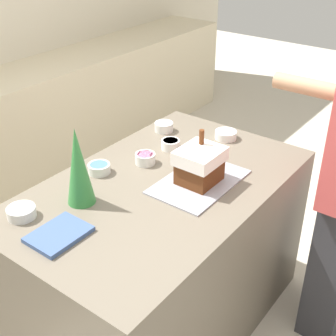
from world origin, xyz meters
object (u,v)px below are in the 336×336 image
(candy_bowl_near_tray_left, at_px, (226,134))
(candy_bowl_front_corner, at_px, (99,168))
(candy_bowl_beside_tree, at_px, (21,212))
(candy_bowl_near_tray_right, at_px, (145,158))
(baking_tray, at_px, (199,182))
(gingerbread_house, at_px, (200,165))
(decorative_tree, at_px, (78,167))
(cookbook, at_px, (59,234))
(candy_bowl_behind_tray, at_px, (171,144))
(candy_bowl_center_rear, at_px, (164,126))

(candy_bowl_near_tray_left, height_order, candy_bowl_front_corner, candy_bowl_front_corner)
(candy_bowl_beside_tree, xyz_separation_m, candy_bowl_near_tray_right, (0.68, -0.12, 0.00))
(baking_tray, distance_m, candy_bowl_near_tray_right, 0.33)
(baking_tray, height_order, candy_bowl_near_tray_right, candy_bowl_near_tray_right)
(candy_bowl_front_corner, bearing_deg, baking_tray, -63.75)
(gingerbread_house, xyz_separation_m, candy_bowl_near_tray_left, (0.48, 0.14, -0.07))
(baking_tray, xyz_separation_m, candy_bowl_near_tray_left, (0.49, 0.14, 0.02))
(decorative_tree, bearing_deg, candy_bowl_beside_tree, 153.45)
(candy_bowl_near_tray_right, bearing_deg, candy_bowl_beside_tree, 169.86)
(decorative_tree, bearing_deg, cookbook, -154.72)
(baking_tray, height_order, candy_bowl_behind_tray, candy_bowl_behind_tray)
(baking_tray, bearing_deg, decorative_tree, 143.99)
(decorative_tree, xyz_separation_m, candy_bowl_front_corner, (0.23, 0.12, -0.15))
(baking_tray, bearing_deg, candy_bowl_front_corner, 116.25)
(gingerbread_house, bearing_deg, candy_bowl_near_tray_left, 16.54)
(decorative_tree, height_order, candy_bowl_behind_tray, decorative_tree)
(gingerbread_house, height_order, candy_bowl_front_corner, gingerbread_house)
(cookbook, bearing_deg, candy_bowl_near_tray_right, 8.97)
(candy_bowl_beside_tree, height_order, candy_bowl_near_tray_right, candy_bowl_near_tray_right)
(candy_bowl_behind_tray, xyz_separation_m, cookbook, (-0.88, -0.10, -0.02))
(gingerbread_house, bearing_deg, cookbook, 162.29)
(baking_tray, height_order, candy_bowl_near_tray_left, candy_bowl_near_tray_left)
(candy_bowl_beside_tree, bearing_deg, candy_bowl_near_tray_left, -14.42)
(candy_bowl_beside_tree, bearing_deg, cookbook, -88.85)
(candy_bowl_center_rear, bearing_deg, gingerbread_house, -126.19)
(decorative_tree, relative_size, candy_bowl_behind_tray, 3.58)
(candy_bowl_beside_tree, height_order, candy_bowl_center_rear, candy_bowl_center_rear)
(candy_bowl_beside_tree, xyz_separation_m, candy_bowl_behind_tray, (0.88, -0.13, 0.00))
(candy_bowl_near_tray_left, relative_size, candy_bowl_front_corner, 1.11)
(candy_bowl_beside_tree, bearing_deg, decorative_tree, -26.55)
(candy_bowl_near_tray_left, xyz_separation_m, candy_bowl_center_rear, (-0.13, 0.34, 0.00))
(candy_bowl_near_tray_left, bearing_deg, gingerbread_house, -163.46)
(candy_bowl_near_tray_left, bearing_deg, candy_bowl_behind_tray, 149.16)
(baking_tray, xyz_separation_m, candy_bowl_near_tray_right, (-0.01, 0.32, 0.03))
(decorative_tree, height_order, candy_bowl_front_corner, decorative_tree)
(candy_bowl_near_tray_left, bearing_deg, candy_bowl_beside_tree, 165.58)
(candy_bowl_behind_tray, bearing_deg, decorative_tree, 179.04)
(candy_bowl_front_corner, height_order, candy_bowl_near_tray_right, candy_bowl_near_tray_right)
(gingerbread_house, relative_size, candy_bowl_near_tray_left, 1.97)
(baking_tray, xyz_separation_m, candy_bowl_beside_tree, (-0.69, 0.45, 0.02))
(decorative_tree, relative_size, candy_bowl_beside_tree, 2.94)
(cookbook, bearing_deg, candy_bowl_near_tray_left, -3.63)
(candy_bowl_front_corner, bearing_deg, candy_bowl_near_tray_left, -23.13)
(candy_bowl_beside_tree, distance_m, candy_bowl_near_tray_left, 1.21)
(gingerbread_house, relative_size, candy_bowl_behind_tray, 2.39)
(candy_bowl_near_tray_left, height_order, candy_bowl_near_tray_right, candy_bowl_near_tray_right)
(decorative_tree, distance_m, candy_bowl_beside_tree, 0.31)
(candy_bowl_center_rear, bearing_deg, candy_bowl_behind_tray, -133.41)
(candy_bowl_near_tray_right, bearing_deg, baking_tray, -88.36)
(candy_bowl_near_tray_left, height_order, candy_bowl_center_rear, candy_bowl_center_rear)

